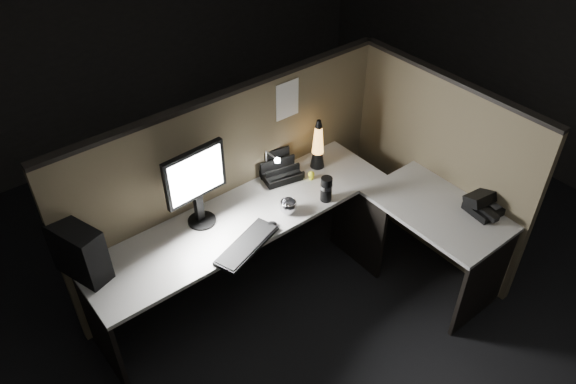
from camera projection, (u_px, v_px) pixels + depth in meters
floor at (311, 326)px, 4.10m from camera, size 6.00×6.00×0.00m
room_shell at (319, 142)px, 3.08m from camera, size 6.00×6.00×6.00m
partition_back at (233, 184)px, 4.19m from camera, size 2.66×0.06×1.50m
partition_right at (436, 169)px, 4.33m from camera, size 0.06×1.66×1.50m
desk at (310, 239)px, 3.97m from camera, size 2.60×1.60×0.73m
pc_tower at (79, 251)px, 3.40m from camera, size 0.27×0.39×0.38m
monitor at (196, 180)px, 3.68m from camera, size 0.46×0.20×0.59m
keyboard at (247, 245)px, 3.69m from camera, size 0.54×0.32×0.02m
mouse at (271, 225)px, 3.84m from camera, size 0.10×0.08×0.03m
clip_lamp at (272, 165)px, 4.17m from camera, size 0.05×0.19×0.24m
organizer at (279, 170)px, 4.27m from camera, size 0.33×0.30×0.21m
lava_lamp at (318, 148)px, 4.29m from camera, size 0.11×0.11×0.42m
travel_mug at (326, 189)px, 4.02m from camera, size 0.09×0.09×0.20m
steel_mug at (288, 207)px, 3.94m from camera, size 0.16×0.16×0.10m
figurine at (311, 174)px, 4.24m from camera, size 0.05×0.05×0.05m
pinned_paper at (287, 100)px, 4.06m from camera, size 0.20×0.00×0.29m
desk_phone at (485, 203)px, 3.96m from camera, size 0.28×0.29×0.15m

